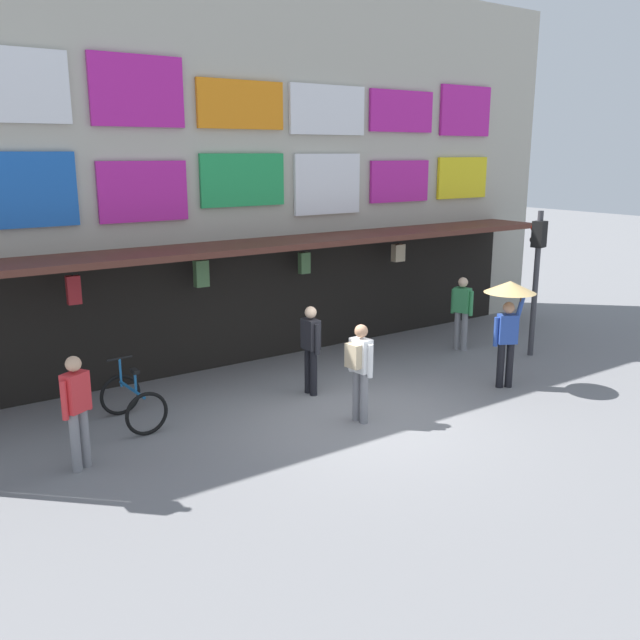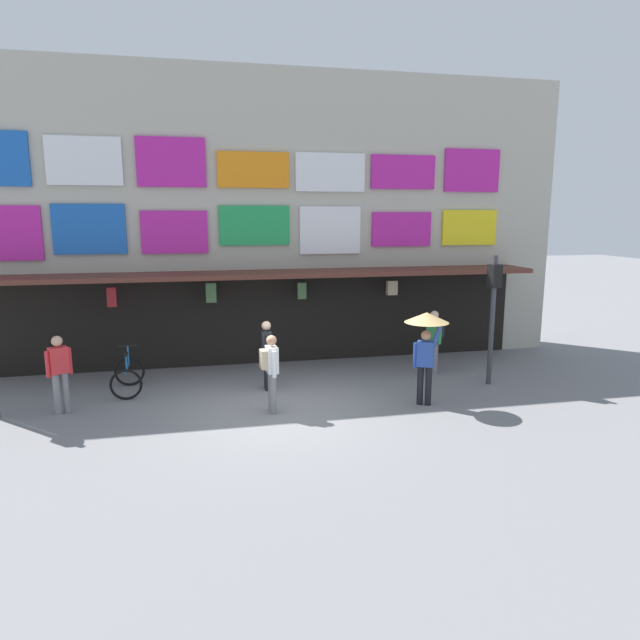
{
  "view_description": "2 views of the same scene",
  "coord_description": "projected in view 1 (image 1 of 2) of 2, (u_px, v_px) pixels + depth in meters",
  "views": [
    {
      "loc": [
        -6.81,
        -8.55,
        4.4
      ],
      "look_at": [
        0.47,
        1.9,
        1.28
      ],
      "focal_mm": 38.39,
      "sensor_mm": 36.0,
      "label": 1
    },
    {
      "loc": [
        -1.47,
        -11.31,
        4.14
      ],
      "look_at": [
        1.26,
        1.34,
        1.69
      ],
      "focal_mm": 31.12,
      "sensor_mm": 36.0,
      "label": 2
    }
  ],
  "objects": [
    {
      "name": "pedestrian_in_green",
      "position": [
        311.0,
        345.0,
        12.6
      ],
      "size": [
        0.23,
        0.53,
        1.68
      ],
      "color": "black",
      "rests_on": "ground"
    },
    {
      "name": "ground_plane",
      "position": [
        361.0,
        418.0,
        11.64
      ],
      "size": [
        80.0,
        80.0,
        0.0
      ],
      "primitive_type": "plane",
      "color": "slate"
    },
    {
      "name": "pedestrian_in_blue",
      "position": [
        360.0,
        366.0,
        11.27
      ],
      "size": [
        0.38,
        0.53,
        1.68
      ],
      "color": "gray",
      "rests_on": "ground"
    },
    {
      "name": "shopfront",
      "position": [
        228.0,
        174.0,
        14.33
      ],
      "size": [
        18.0,
        2.6,
        8.0
      ],
      "color": "#B2AD9E",
      "rests_on": "ground"
    },
    {
      "name": "bicycle_parked",
      "position": [
        133.0,
        402.0,
        11.3
      ],
      "size": [
        0.77,
        1.19,
        1.05
      ],
      "color": "black",
      "rests_on": "ground"
    },
    {
      "name": "pedestrian_in_white",
      "position": [
        77.0,
        406.0,
        9.57
      ],
      "size": [
        0.47,
        0.37,
        1.68
      ],
      "color": "gray",
      "rests_on": "ground"
    },
    {
      "name": "traffic_light_far",
      "position": [
        537.0,
        260.0,
        14.78
      ],
      "size": [
        0.33,
        0.35,
        3.2
      ],
      "color": "#38383D",
      "rests_on": "ground"
    },
    {
      "name": "pedestrian_with_umbrella",
      "position": [
        509.0,
        304.0,
        12.8
      ],
      "size": [
        0.96,
        0.96,
        2.08
      ],
      "color": "black",
      "rests_on": "ground"
    },
    {
      "name": "pedestrian_in_black",
      "position": [
        462.0,
        308.0,
        15.5
      ],
      "size": [
        0.44,
        0.51,
        1.68
      ],
      "color": "gray",
      "rests_on": "ground"
    }
  ]
}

